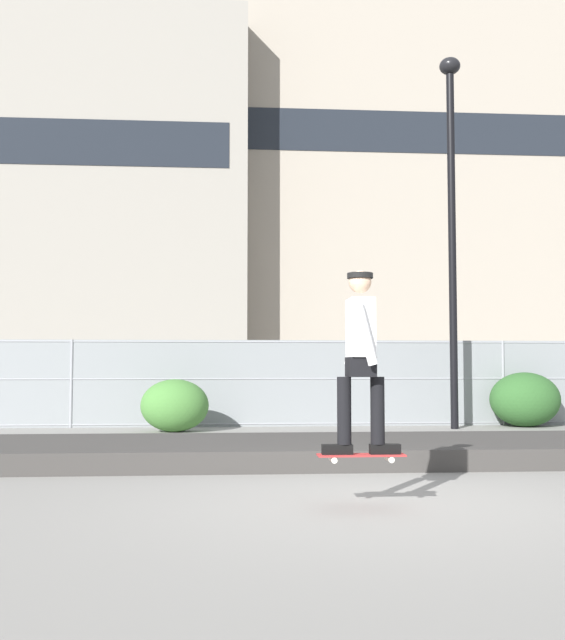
{
  "coord_description": "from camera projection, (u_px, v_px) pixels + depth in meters",
  "views": [
    {
      "loc": [
        -1.43,
        -7.07,
        1.29
      ],
      "look_at": [
        -0.68,
        2.83,
        1.9
      ],
      "focal_mm": 42.5,
      "sensor_mm": 36.0,
      "label": 1
    }
  ],
  "objects": [
    {
      "name": "ground_plane",
      "position": [
        378.0,
        504.0,
        7.07
      ],
      "size": [
        120.0,
        120.0,
        0.0
      ],
      "primitive_type": "plane",
      "color": "gray"
    },
    {
      "name": "gravel_berm",
      "position": [
        329.0,
        450.0,
        10.4
      ],
      "size": [
        13.16,
        2.6,
        0.27
      ],
      "primitive_type": "cube",
      "color": "#3D3A38",
      "rests_on": "ground_plane"
    },
    {
      "name": "skateboard",
      "position": [
        361.0,
        456.0,
        6.9
      ],
      "size": [
        0.8,
        0.21,
        0.07
      ],
      "color": "#B22D2D"
    },
    {
      "name": "skater",
      "position": [
        360.0,
        350.0,
        6.95
      ],
      "size": [
        0.72,
        0.58,
        1.68
      ],
      "color": "black",
      "rests_on": "skateboard"
    },
    {
      "name": "chain_fence",
      "position": [
        292.0,
        383.0,
        16.24
      ],
      "size": [
        28.01,
        0.06,
        1.85
      ],
      "color": "gray",
      "rests_on": "ground_plane"
    },
    {
      "name": "street_lamp",
      "position": [
        452.0,
        200.0,
        15.86
      ],
      "size": [
        0.44,
        0.44,
        7.82
      ],
      "color": "black",
      "rests_on": "ground_plane"
    },
    {
      "name": "parked_car_near",
      "position": [
        199.0,
        385.0,
        18.47
      ],
      "size": [
        4.48,
        2.1,
        1.66
      ],
      "color": "navy",
      "rests_on": "ground_plane"
    },
    {
      "name": "library_building",
      "position": [
        37.0,
        210.0,
        45.67
      ],
      "size": [
        25.15,
        11.43,
        21.37
      ],
      "color": "gray",
      "rests_on": "ground_plane"
    },
    {
      "name": "office_block",
      "position": [
        385.0,
        200.0,
        49.83
      ],
      "size": [
        24.97,
        10.36,
        24.46
      ],
      "color": "#9E9384",
      "rests_on": "ground_plane"
    },
    {
      "name": "shrub_left",
      "position": [
        175.0,
        406.0,
        14.87
      ],
      "size": [
        1.34,
        1.09,
        1.03
      ],
      "color": "#477F38",
      "rests_on": "ground_plane"
    },
    {
      "name": "shrub_center",
      "position": [
        525.0,
        400.0,
        16.11
      ],
      "size": [
        1.5,
        1.23,
        1.16
      ],
      "color": "#2D5B28",
      "rests_on": "ground_plane"
    }
  ]
}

